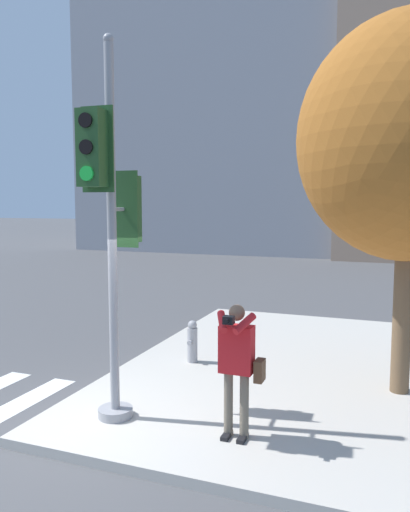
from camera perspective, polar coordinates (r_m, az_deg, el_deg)
ground_plane at (r=6.99m, az=-16.29°, el=-19.22°), size 160.00×160.00×0.00m
sidewalk_corner at (r=8.99m, az=17.73°, el=-13.03°), size 8.00×8.00×0.13m
traffic_signal_pole at (r=6.48m, az=-10.59°, el=4.35°), size 0.46×1.22×4.91m
person_photographer at (r=6.08m, az=3.74°, el=-11.74°), size 0.58×0.54×1.63m
street_tree at (r=7.89m, az=22.34°, el=12.20°), size 3.21×3.21×5.51m
fire_hydrant at (r=9.03m, az=-1.45°, el=-9.74°), size 0.18×0.24×0.75m
building_left at (r=36.19m, az=2.41°, el=19.40°), size 16.58×12.45×22.71m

